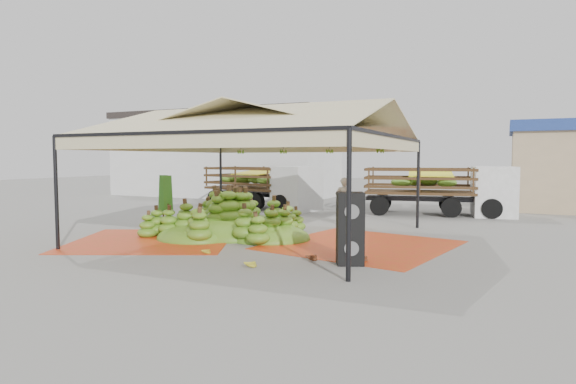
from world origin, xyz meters
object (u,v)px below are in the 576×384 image
at_px(banana_heap, 229,214).
at_px(truck_right, 444,185).
at_px(speaker_stack, 350,228).
at_px(truck_left, 265,182).
at_px(vendor, 344,201).

relative_size(banana_heap, truck_right, 0.98).
bearing_deg(speaker_stack, truck_left, 101.51).
xyz_separation_m(speaker_stack, truck_left, (-7.41, 10.21, 0.44)).
bearing_deg(speaker_stack, vendor, 84.64).
relative_size(vendor, truck_left, 0.27).
height_order(banana_heap, speaker_stack, speaker_stack).
height_order(vendor, truck_left, truck_left).
bearing_deg(banana_heap, truck_right, 56.29).
distance_m(speaker_stack, truck_left, 12.62).
relative_size(speaker_stack, vendor, 0.96).
distance_m(banana_heap, speaker_stack, 5.46).
distance_m(vendor, truck_right, 5.61).
xyz_separation_m(vendor, truck_left, (-5.26, 4.01, 0.40)).
bearing_deg(truck_right, vendor, -131.17).
distance_m(banana_heap, vendor, 4.48).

